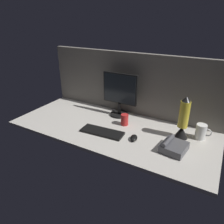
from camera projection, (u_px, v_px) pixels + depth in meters
ground_plane at (112, 128)px, 189.51cm from camera, size 180.00×80.00×3.00cm
cubicle_wall_back at (131, 84)px, 205.96cm from camera, size 180.00×5.00×60.33cm
monitor at (120, 93)px, 201.88cm from camera, size 35.26×18.00×42.48cm
keyboard at (102, 132)px, 178.27cm from camera, size 37.86×15.71×2.00cm
mouse at (134, 138)px, 168.29cm from camera, size 7.89×10.72×3.40cm
mug_ceramic_white at (201, 132)px, 167.96cm from camera, size 12.36×8.28×12.64cm
mug_red_plastic at (125, 120)px, 190.20cm from camera, size 6.80×6.80×10.24cm
lava_lamp at (183, 121)px, 166.08cm from camera, size 10.95×10.95×35.82cm
desk_phone at (173, 147)px, 154.19cm from camera, size 19.30×21.03×8.80cm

